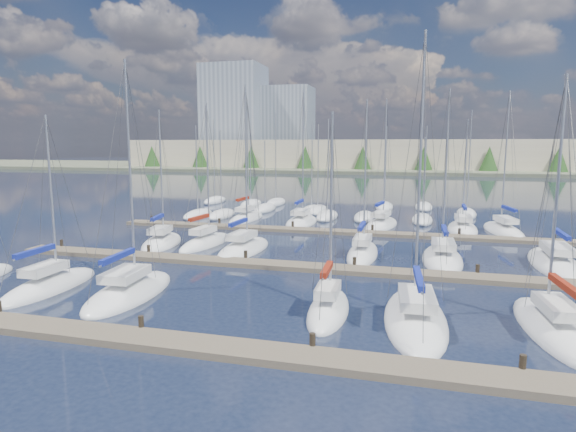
% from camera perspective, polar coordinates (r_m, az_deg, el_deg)
% --- Properties ---
extents(ground, '(400.00, 400.00, 0.00)m').
position_cam_1_polar(ground, '(76.55, 8.88, 1.97)').
color(ground, '#1E263C').
rests_on(ground, ground).
extents(dock_near, '(44.00, 1.93, 1.10)m').
position_cam_1_polar(dock_near, '(21.11, -8.69, -15.16)').
color(dock_near, '#6B5E4C').
rests_on(dock_near, ground).
extents(dock_mid, '(44.00, 1.93, 1.10)m').
position_cam_1_polar(dock_mid, '(33.71, 0.88, -5.99)').
color(dock_mid, '#6B5E4C').
rests_on(dock_mid, ground).
extents(dock_far, '(44.00, 1.93, 1.10)m').
position_cam_1_polar(dock_far, '(47.11, 5.01, -1.84)').
color(dock_far, '#6B5E4C').
rests_on(dock_far, ground).
extents(sailboat_h, '(4.18, 7.57, 12.22)m').
position_cam_1_polar(sailboat_h, '(42.97, -14.74, -3.06)').
color(sailboat_h, white).
rests_on(sailboat_h, ground).
extents(sailboat_o, '(2.93, 8.03, 14.95)m').
position_cam_1_polar(sailboat_o, '(52.50, 1.59, -0.70)').
color(sailboat_o, white).
rests_on(sailboat_o, ground).
extents(sailboat_p, '(4.05, 8.58, 13.95)m').
position_cam_1_polar(sailboat_p, '(51.71, 11.02, -1.00)').
color(sailboat_p, white).
rests_on(sailboat_p, ground).
extents(sailboat_f, '(3.16, 8.83, 12.42)m').
position_cam_1_polar(sailboat_f, '(25.86, 28.79, -11.57)').
color(sailboat_f, white).
rests_on(sailboat_f, ground).
extents(sailboat_n, '(2.89, 8.12, 14.41)m').
position_cam_1_polar(sailboat_n, '(55.32, -4.96, -0.25)').
color(sailboat_n, white).
rests_on(sailboat_n, ground).
extents(sailboat_d, '(2.27, 6.51, 10.94)m').
position_cam_1_polar(sailboat_d, '(25.17, 4.81, -11.01)').
color(sailboat_d, white).
rests_on(sailboat_d, ground).
extents(sailboat_r, '(4.10, 9.20, 14.44)m').
position_cam_1_polar(sailboat_r, '(51.73, 24.16, -1.59)').
color(sailboat_r, white).
rests_on(sailboat_r, ground).
extents(sailboat_e, '(3.60, 9.46, 14.56)m').
position_cam_1_polar(sailboat_e, '(24.77, 14.84, -11.64)').
color(sailboat_e, white).
rests_on(sailboat_e, ground).
extents(sailboat_c, '(3.74, 8.63, 13.98)m').
position_cam_1_polar(sailboat_c, '(29.43, -18.25, -8.55)').
color(sailboat_c, white).
rests_on(sailboat_c, ground).
extents(sailboat_q, '(3.02, 8.14, 11.79)m').
position_cam_1_polar(sailboat_q, '(51.31, 19.97, -1.45)').
color(sailboat_q, white).
rests_on(sailboat_q, ground).
extents(sailboat_i, '(2.95, 7.88, 12.75)m').
position_cam_1_polar(sailboat_i, '(42.04, -9.73, -3.14)').
color(sailboat_i, white).
rests_on(sailboat_i, ground).
extents(sailboat_b, '(2.64, 7.92, 11.04)m').
position_cam_1_polar(sailboat_b, '(32.40, -26.36, -7.46)').
color(sailboat_b, white).
rests_on(sailboat_b, ground).
extents(sailboat_l, '(2.96, 8.86, 13.31)m').
position_cam_1_polar(sailboat_l, '(37.63, 17.82, -4.83)').
color(sailboat_l, white).
rests_on(sailboat_l, ground).
extents(sailboat_j, '(3.25, 8.44, 13.95)m').
position_cam_1_polar(sailboat_j, '(39.33, -5.25, -3.88)').
color(sailboat_j, white).
rests_on(sailboat_j, ground).
extents(sailboat_m, '(3.33, 9.95, 13.52)m').
position_cam_1_polar(sailboat_m, '(39.41, 29.02, -4.92)').
color(sailboat_m, white).
rests_on(sailboat_m, ground).
extents(sailboat_k, '(2.31, 8.31, 12.71)m').
position_cam_1_polar(sailboat_k, '(37.93, 8.82, -4.39)').
color(sailboat_k, white).
rests_on(sailboat_k, ground).
extents(distant_boats, '(36.93, 20.75, 13.30)m').
position_cam_1_polar(distant_boats, '(61.23, 3.23, 0.71)').
color(distant_boats, '#9EA0A5').
rests_on(distant_boats, ground).
extents(shoreline, '(400.00, 60.00, 38.00)m').
position_cam_1_polar(shoreline, '(166.78, 7.66, 8.04)').
color(shoreline, '#666B51').
rests_on(shoreline, ground).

